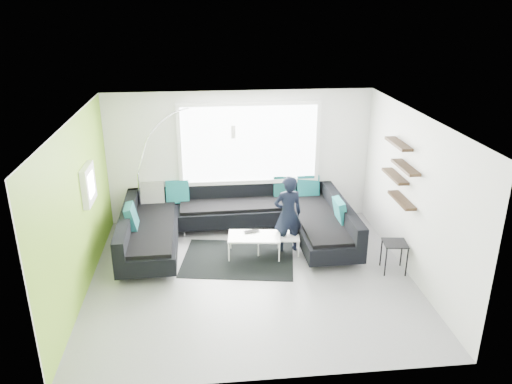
{
  "coord_description": "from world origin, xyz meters",
  "views": [
    {
      "loc": [
        -0.71,
        -7.49,
        4.51
      ],
      "look_at": [
        0.17,
        0.9,
        1.23
      ],
      "focal_mm": 35.0,
      "sensor_mm": 36.0,
      "label": 1
    }
  ],
  "objects_px": {
    "coffee_table": "(266,244)",
    "laptop": "(252,232)",
    "side_table": "(394,257)",
    "arc_lamp": "(138,173)",
    "person": "(288,214)",
    "sectional_sofa": "(237,224)"
  },
  "relations": [
    {
      "from": "coffee_table",
      "to": "laptop",
      "type": "relative_size",
      "value": 3.8
    },
    {
      "from": "coffee_table",
      "to": "side_table",
      "type": "bearing_deg",
      "value": -15.47
    },
    {
      "from": "arc_lamp",
      "to": "person",
      "type": "bearing_deg",
      "value": -36.06
    },
    {
      "from": "coffee_table",
      "to": "side_table",
      "type": "xyz_separation_m",
      "value": [
        2.15,
        -0.88,
        0.07
      ]
    },
    {
      "from": "person",
      "to": "side_table",
      "type": "bearing_deg",
      "value": 143.07
    },
    {
      "from": "coffee_table",
      "to": "person",
      "type": "xyz_separation_m",
      "value": [
        0.41,
        0.09,
        0.55
      ]
    },
    {
      "from": "coffee_table",
      "to": "person",
      "type": "relative_size",
      "value": 0.83
    },
    {
      "from": "sectional_sofa",
      "to": "person",
      "type": "distance_m",
      "value": 1.06
    },
    {
      "from": "arc_lamp",
      "to": "side_table",
      "type": "distance_m",
      "value": 5.18
    },
    {
      "from": "coffee_table",
      "to": "arc_lamp",
      "type": "bearing_deg",
      "value": 158.82
    },
    {
      "from": "coffee_table",
      "to": "arc_lamp",
      "type": "relative_size",
      "value": 0.5
    },
    {
      "from": "laptop",
      "to": "arc_lamp",
      "type": "bearing_deg",
      "value": 136.85
    },
    {
      "from": "sectional_sofa",
      "to": "laptop",
      "type": "relative_size",
      "value": 13.48
    },
    {
      "from": "coffee_table",
      "to": "person",
      "type": "distance_m",
      "value": 0.69
    },
    {
      "from": "arc_lamp",
      "to": "laptop",
      "type": "height_order",
      "value": "arc_lamp"
    },
    {
      "from": "sectional_sofa",
      "to": "laptop",
      "type": "distance_m",
      "value": 0.47
    },
    {
      "from": "laptop",
      "to": "person",
      "type": "bearing_deg",
      "value": -11.81
    },
    {
      "from": "sectional_sofa",
      "to": "coffee_table",
      "type": "bearing_deg",
      "value": -42.4
    },
    {
      "from": "coffee_table",
      "to": "laptop",
      "type": "bearing_deg",
      "value": 171.87
    },
    {
      "from": "arc_lamp",
      "to": "person",
      "type": "height_order",
      "value": "arc_lamp"
    },
    {
      "from": "sectional_sofa",
      "to": "coffee_table",
      "type": "distance_m",
      "value": 0.73
    },
    {
      "from": "sectional_sofa",
      "to": "coffee_table",
      "type": "xyz_separation_m",
      "value": [
        0.52,
        -0.46,
        -0.21
      ]
    }
  ]
}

